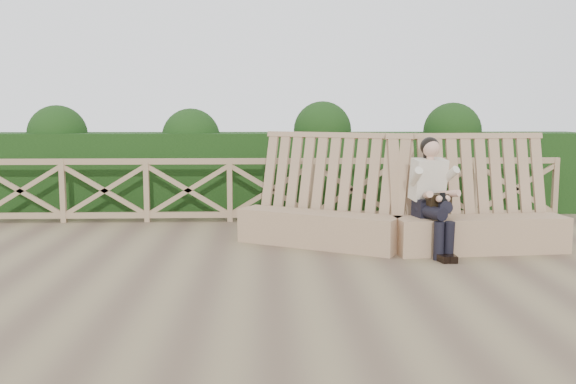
{
  "coord_description": "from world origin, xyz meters",
  "views": [
    {
      "loc": [
        -0.09,
        -7.53,
        1.89
      ],
      "look_at": [
        0.19,
        0.4,
        0.9
      ],
      "focal_mm": 40.0,
      "sensor_mm": 36.0,
      "label": 1
    }
  ],
  "objects": [
    {
      "name": "bench",
      "position": [
        1.75,
        1.23,
        0.41
      ],
      "size": [
        4.5,
        1.83,
        1.62
      ],
      "rotation": [
        0.0,
        0.0,
        -0.19
      ],
      "color": "#967556",
      "rests_on": "ground"
    },
    {
      "name": "guardrail",
      "position": [
        0.0,
        3.5,
        0.55
      ],
      "size": [
        10.1,
        0.09,
        1.1
      ],
      "color": "#917854",
      "rests_on": "ground"
    },
    {
      "name": "woman",
      "position": [
        2.14,
        0.88,
        0.83
      ],
      "size": [
        0.54,
        0.99,
        1.56
      ],
      "rotation": [
        0.0,
        0.0,
        0.24
      ],
      "color": "black",
      "rests_on": "ground"
    },
    {
      "name": "hedge",
      "position": [
        0.0,
        4.7,
        0.75
      ],
      "size": [
        12.0,
        1.2,
        1.5
      ],
      "primitive_type": "cube",
      "color": "black",
      "rests_on": "ground"
    },
    {
      "name": "ground",
      "position": [
        0.0,
        0.0,
        0.0
      ],
      "size": [
        60.0,
        60.0,
        0.0
      ],
      "primitive_type": "plane",
      "color": "brown",
      "rests_on": "ground"
    }
  ]
}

